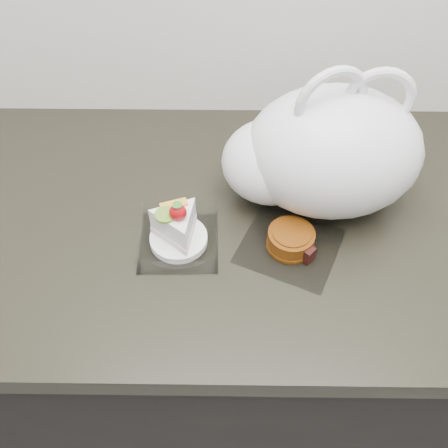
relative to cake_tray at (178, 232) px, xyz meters
The scene contains 4 objects.
counter 0.51m from the cake_tray, 22.33° to the left, with size 2.04×0.64×0.90m.
cake_tray is the anchor object (origin of this frame).
mooncake_wrap 0.19m from the cake_tray, ahead, with size 0.20×0.20×0.04m.
plastic_bag 0.28m from the cake_tray, 24.60° to the left, with size 0.37×0.28×0.28m.
Camera 1 is at (-0.08, 1.09, 1.57)m, focal length 40.00 mm.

